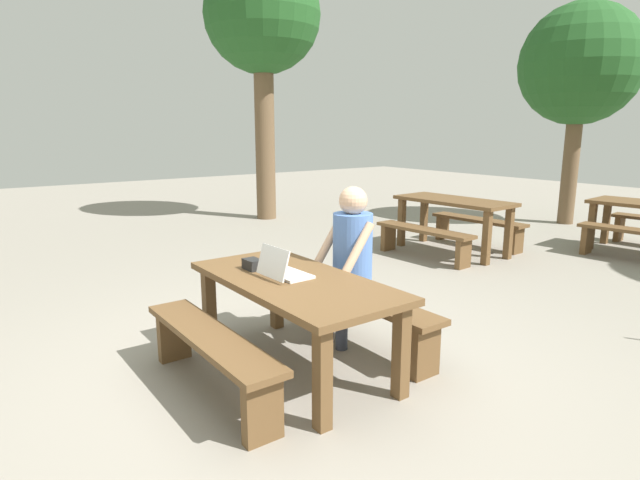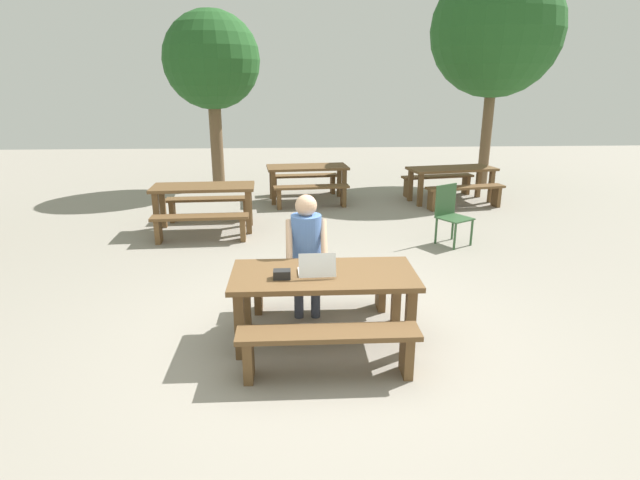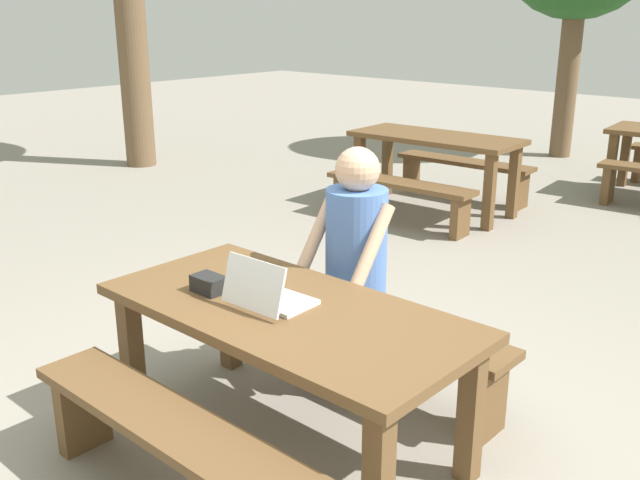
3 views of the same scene
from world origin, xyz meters
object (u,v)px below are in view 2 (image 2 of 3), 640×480
Objects in this scene: tree_left at (212,61)px; tree_right at (496,31)px; laptop at (317,269)px; picnic_table_mid at (204,193)px; picnic_table_front at (324,283)px; small_pouch at (282,274)px; picnic_table_rear at (307,172)px; plastic_chair at (451,213)px; person_seated at (306,245)px; picnic_table_distant at (451,173)px.

tree_right reaches higher than tree_left.
laptop is 0.21× the size of picnic_table_mid.
tree_left is at bearing 105.19° from picnic_table_front.
laptop reaches higher than picnic_table_mid.
picnic_table_front is 0.44m from small_pouch.
tree_left is (-1.97, 7.56, 2.09)m from laptop.
picnic_table_rear is (1.81, 2.17, -0.02)m from picnic_table_mid.
picnic_table_front is 1.01× the size of picnic_table_rear.
picnic_table_rear is at bearing 93.24° from plastic_chair.
tree_right reaches higher than laptop.
small_pouch is at bearing -121.84° from tree_right.
small_pouch is at bearing -107.95° from person_seated.
picnic_table_rear reaches higher than picnic_table_distant.
picnic_table_mid is 0.99× the size of picnic_table_rear.
picnic_table_front is 9.04m from tree_right.
plastic_chair is at bearing -15.90° from picnic_table_mid.
small_pouch is at bearing -160.66° from plastic_chair.
picnic_table_distant is (3.42, 5.96, -0.14)m from small_pouch.
tree_right is (4.36, 7.47, 2.74)m from laptop.
tree_right is (1.26, 1.58, 2.89)m from picnic_table_distant.
plastic_chair reaches higher than picnic_table_mid.
tree_right is (4.43, 6.77, 2.72)m from person_seated.
tree_right is (4.68, 7.54, 2.75)m from small_pouch.
person_seated is at bearing -97.37° from picnic_table_rear.
picnic_table_mid reaches higher than picnic_table_distant.
picnic_table_front is 0.36× the size of tree_right.
small_pouch is at bearing -73.84° from picnic_table_mid.
small_pouch is at bearing -99.43° from picnic_table_rear.
picnic_table_rear is 0.44× the size of tree_left.
picnic_table_rear is (0.02, 6.10, 0.02)m from picnic_table_front.
picnic_table_front is 0.68m from person_seated.
picnic_table_mid is (-3.94, 0.92, 0.16)m from plastic_chair.
laptop is 0.19× the size of picnic_table_distant.
plastic_chair is at bearing -115.74° from tree_right.
plastic_chair is 3.76m from picnic_table_rear.
plastic_chair is 0.53× the size of picnic_table_rear.
tree_right is at bearing 56.79° from person_seated.
picnic_table_rear is (0.09, 6.15, -0.14)m from laptop.
small_pouch is 0.04× the size of tree_left.
tree_left is 6.36m from tree_right.
laptop is 0.07× the size of tree_right.
picnic_table_mid is 2.82m from picnic_table_rear.
picnic_table_rear is at bearing -92.82° from laptop.
laptop is at bearing -128.04° from picnic_table_distant.
tree_left is at bearing 179.19° from tree_right.
picnic_table_front is 3.70m from plastic_chair.
small_pouch is (-0.32, -0.07, -0.02)m from laptop.
picnic_table_rear is 3.35m from tree_left.
person_seated is 8.54m from tree_right.
laptop is 0.70m from person_seated.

